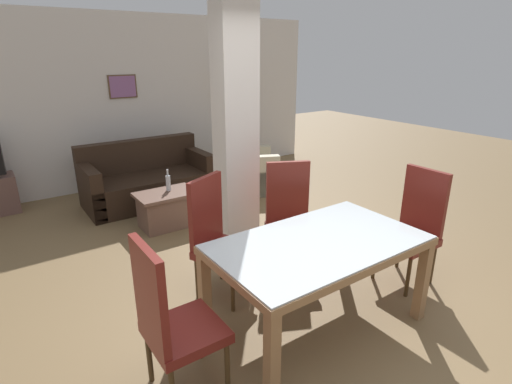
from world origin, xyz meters
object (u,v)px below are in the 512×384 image
Objects in this scene: dining_chair_far_left at (217,235)px; floor_lamp at (239,85)px; dining_chair_far_right at (290,215)px; dining_chair_head_left at (170,319)px; dining_table at (318,258)px; bottle at (168,182)px; armchair at (246,173)px; coffee_table at (167,209)px; sofa at (147,182)px; dining_chair_head_right at (414,224)px.

floor_lamp is (2.37, 3.33, 0.98)m from dining_chair_far_left.
dining_chair_head_left is at bearing 53.16° from dining_chair_far_right.
dining_chair_far_right is (1.64, 0.85, 0.00)m from dining_chair_head_left.
bottle is at bearing 93.13° from dining_table.
armchair is 4.01× the size of bottle.
dining_chair_head_left is at bearing -15.31° from armchair.
coffee_table is (-0.21, 2.53, -0.38)m from dining_table.
dining_chair_head_left reaches higher than sofa.
armchair is (2.63, 3.13, -0.29)m from dining_chair_head_left.
floor_lamp reaches higher than coffee_table.
dining_chair_head_right is at bearing -61.85° from bottle.
sofa is 0.99m from bottle.
armchair is at bearing -87.35° from dining_chair_far_right.
dining_table is 0.94m from dining_chair_far_right.
dining_table is 1.49× the size of dining_chair_far_left.
dining_chair_head_left reaches higher than bottle.
coffee_table is at bearing -137.82° from bottle.
dining_chair_far_left is 3.99× the size of bottle.
dining_table is at bearing 0.66° from armchair.
bottle reaches higher than coffee_table.
bottle is at bearing -46.47° from dining_chair_far_right.
dining_table is at bearing -115.03° from floor_lamp.
sofa is at bearing -122.32° from dining_chair_far_left.
dining_chair_far_right reaches higher than bottle.
coffee_table is (-1.45, 2.53, -0.35)m from dining_chair_head_right.
dining_chair_head_right is 3.79m from sofa.
dining_chair_far_right is 0.61× the size of sofa.
dining_chair_far_left is at bearing 136.59° from dining_chair_head_left.
dining_chair_far_left is 1.74m from bottle.
floor_lamp is (1.55, 3.35, 0.98)m from dining_chair_far_right.
dining_chair_head_left is 4.10m from armchair.
dining_chair_head_left and dining_chair_head_right have the same top height.
bottle is (1.09, 2.58, -0.02)m from dining_chair_head_left.
dining_chair_head_left and dining_chair_far_right have the same top height.
coffee_table is at bearing 29.83° from dining_chair_head_right.
bottle is (-1.38, 2.58, -0.02)m from dining_chair_head_right.
dining_chair_head_right is (1.24, 0.00, -0.03)m from dining_table.
floor_lamp reaches higher than dining_chair_head_right.
armchair is at bearing -2.78° from dining_chair_head_right.
dining_table is 2.22× the size of coffee_table.
coffee_table is (-1.60, -0.61, -0.06)m from armchair.
dining_chair_head_left is at bearing 90.00° from dining_chair_head_right.
dining_table is 3.56m from sofa.
dining_table is 2.56m from coffee_table.
dining_table is at bearing -86.87° from bottle.
armchair is (1.47, -0.41, -0.01)m from sofa.
dining_table is 3.45m from armchair.
sofa is (0.33, 2.67, -0.28)m from dining_chair_far_left.
dining_chair_far_left is 1.00× the size of dining_chair_head_right.
dining_chair_far_left is at bearing -13.89° from armchair.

